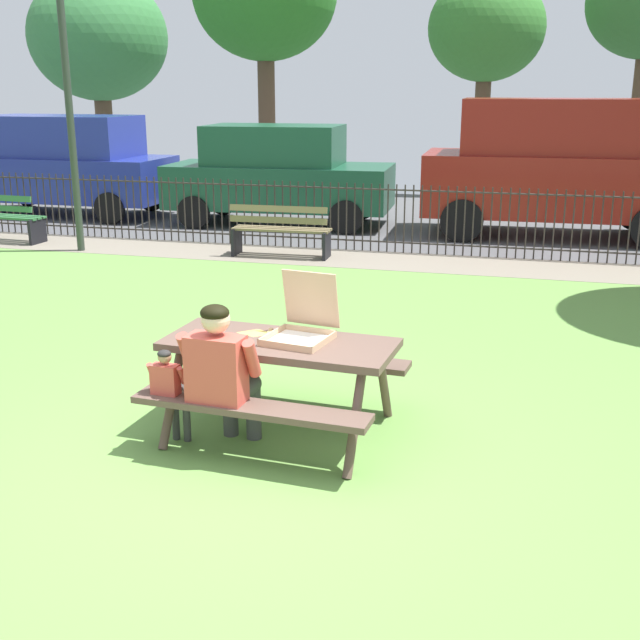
{
  "coord_description": "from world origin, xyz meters",
  "views": [
    {
      "loc": [
        1.89,
        -4.93,
        2.68
      ],
      "look_at": [
        0.2,
        1.42,
        0.75
      ],
      "focal_mm": 44.98,
      "sensor_mm": 36.0,
      "label": 1
    }
  ],
  "objects_px": {
    "pizza_box_open": "(303,323)",
    "parked_car_left": "(62,163)",
    "picnic_table_foreground": "(280,362)",
    "child_at_table": "(170,387)",
    "lamp_post_walkway": "(67,83)",
    "far_tree_left": "(98,38)",
    "parked_car_right": "(557,165)",
    "parked_car_center": "(278,173)",
    "adult_at_table": "(222,372)",
    "pizza_slice_on_table": "(258,332)",
    "park_bench_left": "(0,218)",
    "far_tree_center": "(486,30)",
    "park_bench_center": "(281,231)"
  },
  "relations": [
    {
      "from": "park_bench_left",
      "to": "far_tree_left",
      "type": "bearing_deg",
      "value": 108.7
    },
    {
      "from": "child_at_table",
      "to": "park_bench_center",
      "type": "bearing_deg",
      "value": 100.94
    },
    {
      "from": "picnic_table_foreground",
      "to": "pizza_box_open",
      "type": "distance_m",
      "value": 0.35
    },
    {
      "from": "parked_car_left",
      "to": "child_at_table",
      "type": "bearing_deg",
      "value": -54.57
    },
    {
      "from": "park_bench_left",
      "to": "parked_car_center",
      "type": "relative_size",
      "value": 0.36
    },
    {
      "from": "parked_car_center",
      "to": "far_tree_center",
      "type": "xyz_separation_m",
      "value": [
        3.47,
        6.61,
        3.03
      ]
    },
    {
      "from": "pizza_slice_on_table",
      "to": "adult_at_table",
      "type": "relative_size",
      "value": 0.22
    },
    {
      "from": "park_bench_left",
      "to": "lamp_post_walkway",
      "type": "relative_size",
      "value": 0.36
    },
    {
      "from": "adult_at_table",
      "to": "parked_car_left",
      "type": "relative_size",
      "value": 0.26
    },
    {
      "from": "picnic_table_foreground",
      "to": "pizza_slice_on_table",
      "type": "relative_size",
      "value": 7.19
    },
    {
      "from": "parked_car_center",
      "to": "far_tree_left",
      "type": "height_order",
      "value": "far_tree_left"
    },
    {
      "from": "pizza_slice_on_table",
      "to": "far_tree_center",
      "type": "relative_size",
      "value": 0.05
    },
    {
      "from": "pizza_box_open",
      "to": "far_tree_left",
      "type": "bearing_deg",
      "value": 123.66
    },
    {
      "from": "park_bench_center",
      "to": "parked_car_center",
      "type": "relative_size",
      "value": 0.36
    },
    {
      "from": "parked_car_center",
      "to": "parked_car_left",
      "type": "bearing_deg",
      "value": 179.98
    },
    {
      "from": "pizza_box_open",
      "to": "parked_car_left",
      "type": "height_order",
      "value": "parked_car_left"
    },
    {
      "from": "pizza_box_open",
      "to": "parked_car_center",
      "type": "bearing_deg",
      "value": 108.83
    },
    {
      "from": "parked_car_center",
      "to": "far_tree_left",
      "type": "bearing_deg",
      "value": 138.6
    },
    {
      "from": "far_tree_left",
      "to": "child_at_table",
      "type": "bearing_deg",
      "value": -59.45
    },
    {
      "from": "child_at_table",
      "to": "parked_car_right",
      "type": "height_order",
      "value": "parked_car_right"
    },
    {
      "from": "adult_at_table",
      "to": "pizza_slice_on_table",
      "type": "bearing_deg",
      "value": 84.18
    },
    {
      "from": "park_bench_left",
      "to": "lamp_post_walkway",
      "type": "xyz_separation_m",
      "value": [
        1.81,
        -0.38,
        2.31
      ]
    },
    {
      "from": "picnic_table_foreground",
      "to": "pizza_box_open",
      "type": "xyz_separation_m",
      "value": [
        0.16,
        0.1,
        0.3
      ]
    },
    {
      "from": "adult_at_table",
      "to": "parked_car_right",
      "type": "distance_m",
      "value": 10.44
    },
    {
      "from": "picnic_table_foreground",
      "to": "parked_car_left",
      "type": "distance_m",
      "value": 12.47
    },
    {
      "from": "child_at_table",
      "to": "parked_car_left",
      "type": "bearing_deg",
      "value": 125.43
    },
    {
      "from": "parked_car_right",
      "to": "pizza_box_open",
      "type": "bearing_deg",
      "value": -102.12
    },
    {
      "from": "picnic_table_foreground",
      "to": "lamp_post_walkway",
      "type": "distance_m",
      "value": 8.54
    },
    {
      "from": "lamp_post_walkway",
      "to": "parked_car_left",
      "type": "height_order",
      "value": "lamp_post_walkway"
    },
    {
      "from": "adult_at_table",
      "to": "lamp_post_walkway",
      "type": "distance_m",
      "value": 8.7
    },
    {
      "from": "child_at_table",
      "to": "parked_car_left",
      "type": "xyz_separation_m",
      "value": [
        -7.2,
        10.11,
        0.6
      ]
    },
    {
      "from": "far_tree_center",
      "to": "parked_car_right",
      "type": "bearing_deg",
      "value": -74.54
    },
    {
      "from": "picnic_table_foreground",
      "to": "far_tree_left",
      "type": "relative_size",
      "value": 0.33
    },
    {
      "from": "adult_at_table",
      "to": "far_tree_left",
      "type": "bearing_deg",
      "value": 121.62
    },
    {
      "from": "child_at_table",
      "to": "pizza_slice_on_table",
      "type": "bearing_deg",
      "value": 52.3
    },
    {
      "from": "adult_at_table",
      "to": "far_tree_left",
      "type": "xyz_separation_m",
      "value": [
        -10.29,
        16.72,
        3.33
      ]
    },
    {
      "from": "park_bench_left",
      "to": "parked_car_left",
      "type": "bearing_deg",
      "value": 101.12
    },
    {
      "from": "lamp_post_walkway",
      "to": "far_tree_left",
      "type": "relative_size",
      "value": 0.78
    },
    {
      "from": "park_bench_center",
      "to": "far_tree_left",
      "type": "distance_m",
      "value": 13.37
    },
    {
      "from": "adult_at_table",
      "to": "far_tree_center",
      "type": "xyz_separation_m",
      "value": [
        0.67,
        16.72,
        3.38
      ]
    },
    {
      "from": "picnic_table_foreground",
      "to": "pizza_slice_on_table",
      "type": "height_order",
      "value": "pizza_slice_on_table"
    },
    {
      "from": "parked_car_center",
      "to": "parked_car_right",
      "type": "distance_m",
      "value": 5.3
    },
    {
      "from": "pizza_slice_on_table",
      "to": "adult_at_table",
      "type": "xyz_separation_m",
      "value": [
        -0.06,
        -0.63,
        -0.12
      ]
    },
    {
      "from": "pizza_box_open",
      "to": "lamp_post_walkway",
      "type": "xyz_separation_m",
      "value": [
        -5.65,
        6.07,
        1.83
      ]
    },
    {
      "from": "adult_at_table",
      "to": "parked_car_center",
      "type": "bearing_deg",
      "value": 105.47
    },
    {
      "from": "picnic_table_foreground",
      "to": "child_at_table",
      "type": "distance_m",
      "value": 0.87
    },
    {
      "from": "far_tree_left",
      "to": "parked_car_right",
      "type": "bearing_deg",
      "value": -27.33
    },
    {
      "from": "park_bench_center",
      "to": "parked_car_right",
      "type": "xyz_separation_m",
      "value": [
        4.28,
        3.07,
        0.89
      ]
    },
    {
      "from": "picnic_table_foreground",
      "to": "park_bench_left",
      "type": "height_order",
      "value": "park_bench_left"
    },
    {
      "from": "picnic_table_foreground",
      "to": "parked_car_center",
      "type": "bearing_deg",
      "value": 107.77
    }
  ]
}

